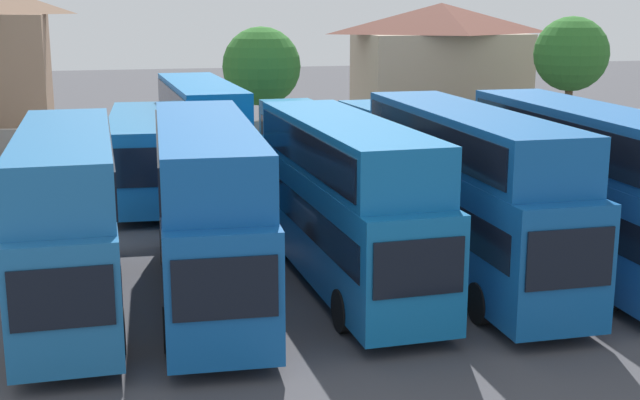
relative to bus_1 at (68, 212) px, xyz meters
name	(u,v)px	position (x,y,z in m)	size (l,w,h in m)	color
ground	(248,173)	(7.56, 18.01, -2.72)	(140.00, 140.00, 0.00)	#424247
depot_boundary_wall	(232,139)	(7.56, 23.26, -1.82)	(56.00, 0.50, 1.80)	gray
bus_1	(68,212)	(0.00, 0.00, 0.00)	(2.62, 10.66, 4.82)	#1D63A1
bus_2	(207,202)	(3.68, 0.12, 0.05)	(3.11, 11.72, 4.91)	#12539E
bus_3	(345,194)	(7.66, 0.33, 0.01)	(2.94, 11.11, 4.84)	#1163A6
bus_4	(467,185)	(11.36, 0.26, 0.11)	(2.59, 11.96, 5.03)	#115199
bus_5	(582,179)	(15.08, 0.16, 0.12)	(2.67, 11.33, 5.06)	#1857A2
bus_6	(141,152)	(2.38, 13.19, -0.70)	(3.04, 10.59, 3.55)	#18609B
bus_7	(202,132)	(4.94, 13.50, 0.01)	(2.96, 11.17, 4.84)	#0A5CA5
bus_8	(315,146)	(9.92, 13.62, -0.77)	(3.04, 11.82, 3.41)	#0A5B95
bus_9	(407,144)	(14.14, 13.54, -0.84)	(3.42, 11.82, 3.27)	#1964A4
house_terrace_centre	(440,65)	(22.24, 30.41, 1.40)	(10.95, 6.68, 8.09)	tan
tree_behind_wall	(571,54)	(26.46, 21.26, 2.55)	(4.17, 4.17, 7.39)	brown
tree_right_of_lot	(261,67)	(9.65, 25.76, 1.85)	(4.45, 4.45, 6.81)	brown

